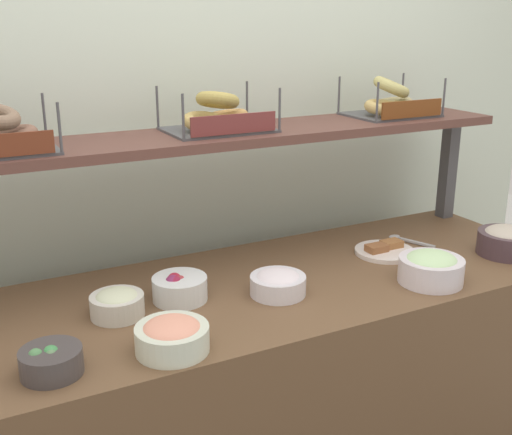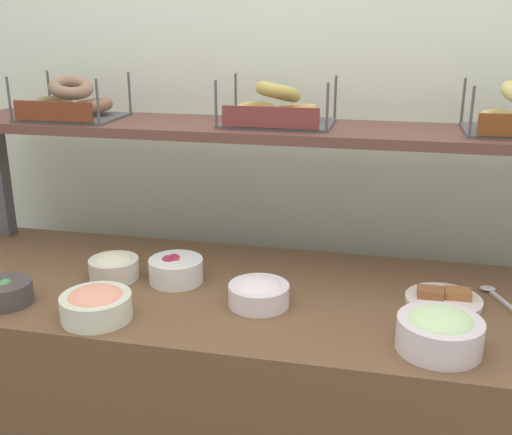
# 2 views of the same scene
# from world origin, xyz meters

# --- Properties ---
(back_wall) EXTENTS (3.29, 0.06, 2.40)m
(back_wall) POSITION_xyz_m (0.00, 0.55, 1.20)
(back_wall) COLOR silver
(back_wall) RESTS_ON ground_plane
(deli_counter) EXTENTS (2.09, 0.70, 0.85)m
(deli_counter) POSITION_xyz_m (0.00, 0.00, 0.42)
(deli_counter) COLOR brown
(deli_counter) RESTS_ON ground_plane
(shelf_riser_left) EXTENTS (0.05, 0.05, 0.40)m
(shelf_riser_left) POSITION_xyz_m (-0.99, 0.27, 1.05)
(shelf_riser_left) COLOR #4C4C51
(shelf_riser_left) RESTS_ON deli_counter
(upper_shelf) EXTENTS (2.05, 0.32, 0.03)m
(upper_shelf) POSITION_xyz_m (0.00, 0.27, 1.26)
(upper_shelf) COLOR brown
(upper_shelf) RESTS_ON shelf_riser_left
(bowl_beet_salad) EXTENTS (0.16, 0.16, 0.08)m
(bowl_beet_salad) POSITION_xyz_m (-0.26, 0.02, 0.89)
(bowl_beet_salad) COLOR white
(bowl_beet_salad) RESTS_ON deli_counter
(bowl_scallion_spread) EXTENTS (0.20, 0.20, 0.10)m
(bowl_scallion_spread) POSITION_xyz_m (0.47, -0.22, 0.90)
(bowl_scallion_spread) COLOR white
(bowl_scallion_spread) RESTS_ON deli_counter
(bowl_lox_spread) EXTENTS (0.18, 0.18, 0.08)m
(bowl_lox_spread) POSITION_xyz_m (-0.38, -0.25, 0.89)
(bowl_lox_spread) COLOR silver
(bowl_lox_spread) RESTS_ON deli_counter
(bowl_cream_cheese) EXTENTS (0.17, 0.17, 0.07)m
(bowl_cream_cheese) POSITION_xyz_m (0.01, -0.08, 0.89)
(bowl_cream_cheese) COLOR white
(bowl_cream_cheese) RESTS_ON deli_counter
(bowl_veggie_mix) EXTENTS (0.14, 0.14, 0.07)m
(bowl_veggie_mix) POSITION_xyz_m (-0.66, -0.22, 0.88)
(bowl_veggie_mix) COLOR #484142
(bowl_veggie_mix) RESTS_ON deli_counter
(bowl_potato_salad) EXTENTS (0.15, 0.15, 0.08)m
(bowl_potato_salad) POSITION_xyz_m (-0.45, -0.00, 0.89)
(bowl_potato_salad) COLOR silver
(bowl_potato_salad) RESTS_ON deli_counter
(serving_plate_white) EXTENTS (0.21, 0.21, 0.04)m
(serving_plate_white) POSITION_xyz_m (0.50, 0.04, 0.86)
(serving_plate_white) COLOR white
(serving_plate_white) RESTS_ON deli_counter
(serving_spoon_near_plate) EXTENTS (0.09, 0.17, 0.01)m
(serving_spoon_near_plate) POSITION_xyz_m (0.65, 0.11, 0.86)
(serving_spoon_near_plate) COLOR #B7B7BC
(serving_spoon_near_plate) RESTS_ON deli_counter
(bagel_basket_poppy) EXTENTS (0.31, 0.25, 0.14)m
(bagel_basket_poppy) POSITION_xyz_m (-0.68, 0.25, 1.33)
(bagel_basket_poppy) COLOR #4C4C51
(bagel_basket_poppy) RESTS_ON upper_shelf
(bagel_basket_sesame) EXTENTS (0.33, 0.26, 0.14)m
(bagel_basket_sesame) POSITION_xyz_m (-0.01, 0.28, 1.33)
(bagel_basket_sesame) COLOR #4C4C51
(bagel_basket_sesame) RESTS_ON upper_shelf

